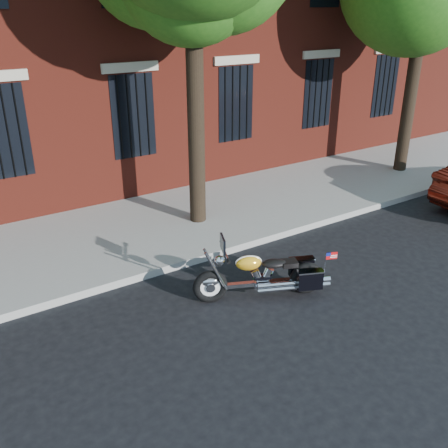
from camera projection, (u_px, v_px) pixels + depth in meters
ground at (255, 286)px, 9.05m from camera, size 120.00×120.00×0.00m
curb at (215, 253)px, 10.08m from camera, size 40.00×0.16×0.15m
sidewalk at (172, 222)px, 11.52m from camera, size 40.00×3.60×0.15m
motorcycle at (266, 276)px, 8.55m from camera, size 2.17×1.31×1.22m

